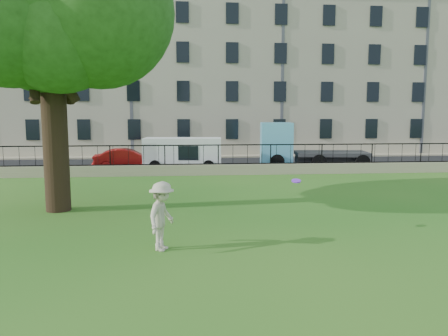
{
  "coord_description": "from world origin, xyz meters",
  "views": [
    {
      "loc": [
        -1.92,
        -12.45,
        3.51
      ],
      "look_at": [
        -0.46,
        3.5,
        1.47
      ],
      "focal_mm": 35.0,
      "sensor_mm": 36.0,
      "label": 1
    }
  ],
  "objects": [
    {
      "name": "man",
      "position": [
        -2.5,
        -1.48,
        0.89
      ],
      "size": [
        1.03,
        1.31,
        1.78
      ],
      "primitive_type": "imported",
      "rotation": [
        0.0,
        0.0,
        1.2
      ],
      "color": "#C1B49C",
      "rests_on": "ground"
    },
    {
      "name": "iron_railing",
      "position": [
        0.0,
        12.0,
        1.15
      ],
      "size": [
        50.0,
        0.05,
        1.13
      ],
      "color": "black",
      "rests_on": "retaining_wall"
    },
    {
      "name": "building_row",
      "position": [
        0.0,
        27.57,
        6.92
      ],
      "size": [
        56.4,
        10.4,
        13.8
      ],
      "color": "#BEB697",
      "rests_on": "ground"
    },
    {
      "name": "sidewalk",
      "position": [
        0.0,
        21.9,
        0.06
      ],
      "size": [
        60.0,
        1.4,
        0.12
      ],
      "primitive_type": "cube",
      "color": "gray",
      "rests_on": "ground"
    },
    {
      "name": "red_sedan",
      "position": [
        -5.37,
        14.4,
        0.67
      ],
      "size": [
        4.18,
        1.82,
        1.34
      ],
      "primitive_type": "imported",
      "rotation": [
        0.0,
        0.0,
        1.67
      ],
      "color": "#9F1413",
      "rests_on": "street"
    },
    {
      "name": "retaining_wall",
      "position": [
        0.0,
        12.0,
        0.3
      ],
      "size": [
        50.0,
        0.4,
        0.6
      ],
      "primitive_type": "cube",
      "color": "gray",
      "rests_on": "ground"
    },
    {
      "name": "street",
      "position": [
        0.0,
        16.7,
        0.01
      ],
      "size": [
        60.0,
        9.0,
        0.01
      ],
      "primitive_type": "cube",
      "color": "black",
      "rests_on": "ground"
    },
    {
      "name": "ground",
      "position": [
        0.0,
        0.0,
        0.0
      ],
      "size": [
        120.0,
        120.0,
        0.0
      ],
      "primitive_type": "plane",
      "color": "#1F6117",
      "rests_on": "ground"
    },
    {
      "name": "frisbee",
      "position": [
        1.3,
        -0.24,
        1.55
      ],
      "size": [
        0.36,
        0.35,
        0.12
      ],
      "primitive_type": "cylinder",
      "rotation": [
        0.21,
        -0.14,
        0.41
      ],
      "color": "#7E28E4"
    },
    {
      "name": "blue_truck",
      "position": [
        6.5,
        15.38,
        1.43
      ],
      "size": [
        7.1,
        3.3,
        2.87
      ],
      "primitive_type": "cube",
      "rotation": [
        0.0,
        0.0,
        -0.13
      ],
      "color": "#5CB1D8",
      "rests_on": "street"
    },
    {
      "name": "white_van",
      "position": [
        -2.0,
        14.4,
        0.99
      ],
      "size": [
        4.84,
        2.21,
        1.97
      ],
      "primitive_type": "cube",
      "rotation": [
        0.0,
        0.0,
        -0.08
      ],
      "color": "white",
      "rests_on": "street"
    }
  ]
}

